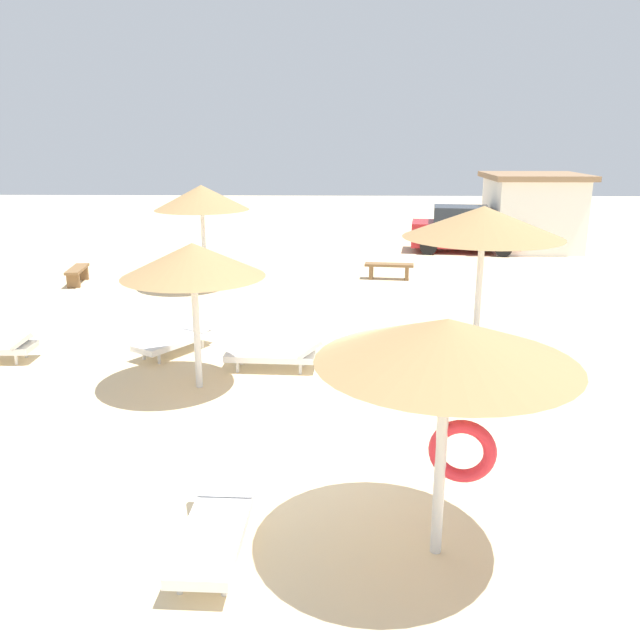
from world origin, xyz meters
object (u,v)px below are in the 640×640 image
(lounger_7, at_px, (277,354))
(bench_2, at_px, (389,268))
(lounger_2, at_px, (216,522))
(parasol_2, at_px, (447,344))
(beach_cabana, at_px, (532,211))
(lounger_1, at_px, (178,338))
(lounger_3, at_px, (388,346))
(parasol_1, at_px, (193,260))
(lounger_4, at_px, (205,267))
(parasol_3, at_px, (483,222))
(parasol_4, at_px, (201,198))
(bench_0, at_px, (200,263))
(bench_1, at_px, (77,272))
(parked_car, at_px, (464,230))

(lounger_7, bearing_deg, bench_2, 71.31)
(lounger_2, height_order, bench_2, lounger_2)
(parasol_2, relative_size, beach_cabana, 0.73)
(lounger_1, distance_m, lounger_3, 4.31)
(parasol_1, relative_size, lounger_4, 1.29)
(lounger_2, xyz_separation_m, lounger_7, (0.17, 5.64, -0.01))
(parasol_3, relative_size, lounger_1, 1.57)
(lounger_3, bearing_deg, parasol_4, 127.43)
(bench_0, bearing_deg, beach_cabana, 22.48)
(parasol_3, height_order, lounger_1, parasol_3)
(lounger_7, bearing_deg, bench_1, 132.39)
(lounger_1, height_order, bench_2, lounger_1)
(bench_2, bearing_deg, lounger_2, -102.00)
(parasol_4, bearing_deg, bench_0, 105.87)
(parasol_1, bearing_deg, bench_2, 65.79)
(lounger_1, relative_size, bench_1, 1.27)
(lounger_4, relative_size, beach_cabana, 0.55)
(parasol_1, bearing_deg, parasol_2, -53.18)
(lounger_2, bearing_deg, bench_1, 116.61)
(lounger_2, height_order, bench_0, lounger_2)
(beach_cabana, bearing_deg, lounger_4, -155.39)
(lounger_3, xyz_separation_m, beach_cabana, (6.50, 13.17, 1.16))
(lounger_3, distance_m, bench_0, 9.85)
(parasol_4, bearing_deg, parasol_3, -44.76)
(lounger_3, relative_size, lounger_7, 0.99)
(lounger_2, bearing_deg, parasol_2, 0.14)
(parasol_3, bearing_deg, lounger_7, -173.92)
(parasol_3, height_order, lounger_3, parasol_3)
(parasol_4, relative_size, lounger_2, 1.57)
(parasol_3, height_order, lounger_7, parasol_3)
(bench_1, bearing_deg, bench_2, 5.28)
(lounger_3, bearing_deg, lounger_1, 173.97)
(parasol_1, xyz_separation_m, lounger_7, (1.32, 0.92, -1.97))
(lounger_7, height_order, parked_car, parked_car)
(parasol_4, bearing_deg, lounger_2, -78.54)
(parasol_1, bearing_deg, lounger_1, 113.02)
(parasol_2, height_order, lounger_3, parasol_2)
(parasol_4, xyz_separation_m, bench_2, (5.47, 1.25, -2.26))
(parasol_2, height_order, lounger_4, parasol_2)
(lounger_7, distance_m, bench_1, 9.85)
(lounger_4, bearing_deg, bench_2, -2.20)
(parasol_2, xyz_separation_m, lounger_1, (-4.34, 6.63, -2.05))
(parasol_3, xyz_separation_m, lounger_2, (-4.00, -6.04, -2.45))
(parasol_2, height_order, parked_car, parasol_2)
(lounger_7, bearing_deg, beach_cabana, 57.76)
(parasol_1, relative_size, beach_cabana, 0.71)
(parasol_4, distance_m, lounger_2, 12.99)
(parasol_3, bearing_deg, parasol_4, 135.24)
(lounger_2, xyz_separation_m, beach_cabana, (8.82, 19.35, 1.15))
(parasol_3, height_order, lounger_2, parasol_3)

